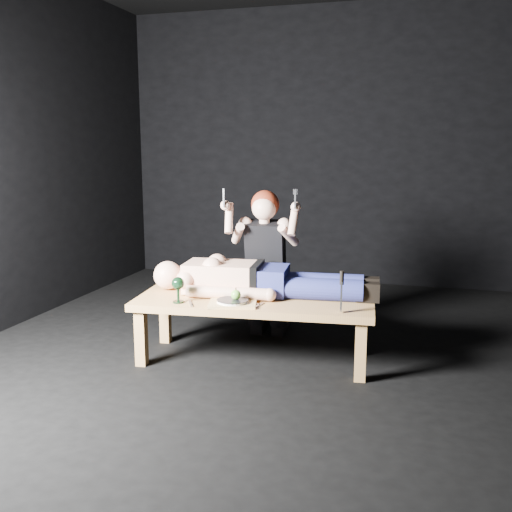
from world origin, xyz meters
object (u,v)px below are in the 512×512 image
object	(u,v)px
lying_man	(265,276)
carving_knife	(341,292)
serving_tray	(233,304)
table	(254,329)
goblet	(178,290)
kneeling_woman	(267,262)

from	to	relation	value
lying_man	carving_knife	world-z (taller)	carving_knife
serving_tray	carving_knife	xyz separation A→B (m)	(0.73, 0.02, 0.13)
lying_man	carving_knife	size ratio (longest dim) A/B	6.26
table	goblet	world-z (taller)	goblet
lying_man	goblet	xyz separation A→B (m)	(-0.51, -0.39, -0.05)
kneeling_woman	goblet	distance (m)	0.90
lying_man	serving_tray	size ratio (longest dim) A/B	5.43
table	goblet	bearing A→B (deg)	-158.87
table	serving_tray	distance (m)	0.32
goblet	carving_knife	world-z (taller)	carving_knife
lying_man	goblet	bearing A→B (deg)	-148.02
table	serving_tray	size ratio (longest dim) A/B	5.25
kneeling_woman	serving_tray	bearing A→B (deg)	-97.04
lying_man	kneeling_woman	world-z (taller)	kneeling_woman
goblet	carving_knife	size ratio (longest dim) A/B	0.65
table	carving_knife	size ratio (longest dim) A/B	6.05
goblet	carving_knife	bearing A→B (deg)	3.22
lying_man	carving_knife	bearing A→B (deg)	-34.27
serving_tray	goblet	distance (m)	0.39
kneeling_woman	goblet	xyz separation A→B (m)	(-0.42, -0.80, -0.07)
serving_tray	lying_man	bearing A→B (deg)	68.86
serving_tray	goblet	size ratio (longest dim) A/B	1.76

